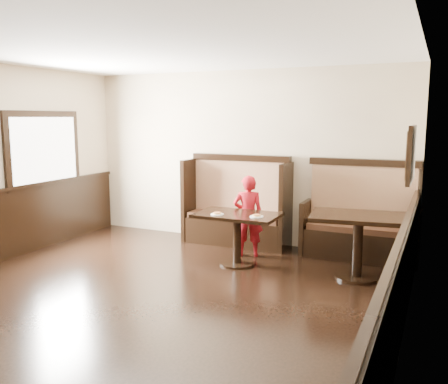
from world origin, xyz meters
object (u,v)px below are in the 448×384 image
Objects in this scene: booth_neighbor at (360,226)px; table_neighbor at (358,231)px; table_main at (237,226)px; booth_main at (237,212)px; child at (248,216)px.

booth_neighbor reaches higher than table_neighbor.
booth_neighbor is 1.44× the size of table_main.
table_neighbor is at bearing -24.29° from booth_main.
booth_main reaches higher than table_main.
child reaches higher than table_main.
booth_neighbor is at bearing -0.05° from booth_main.
booth_main is 0.75m from child.
booth_neighbor reaches higher than table_main.
child is at bearing -158.34° from booth_neighbor.
booth_main reaches higher than table_neighbor.
table_main is at bearing -145.05° from booth_neighbor.
table_neighbor is at bearing 3.94° from table_main.
table_main is (-1.50, -1.05, 0.08)m from booth_neighbor.
booth_main reaches higher than child.
booth_neighbor is 1.83m from table_main.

